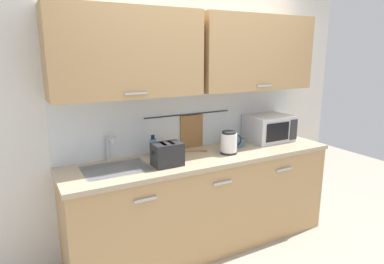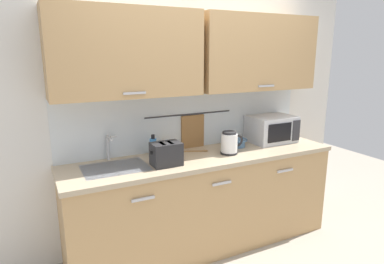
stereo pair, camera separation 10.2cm
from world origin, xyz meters
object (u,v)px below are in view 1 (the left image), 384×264
(electric_kettle, at_px, (229,143))
(toaster, at_px, (167,154))
(dish_soap_bottle, at_px, (153,147))
(mixing_bowl, at_px, (235,142))
(wooden_spoon, at_px, (197,151))
(microwave, at_px, (269,128))
(mug_near_sink, at_px, (165,148))

(electric_kettle, bearing_deg, toaster, -176.58)
(dish_soap_bottle, height_order, toaster, dish_soap_bottle)
(mixing_bowl, distance_m, wooden_spoon, 0.43)
(microwave, height_order, dish_soap_bottle, microwave)
(dish_soap_bottle, height_order, mixing_bowl, dish_soap_bottle)
(toaster, bearing_deg, wooden_spoon, 28.98)
(microwave, relative_size, mixing_bowl, 2.15)
(electric_kettle, xyz_separation_m, toaster, (-0.64, -0.04, -0.01))
(toaster, xyz_separation_m, wooden_spoon, (0.40, 0.22, -0.09))
(electric_kettle, height_order, dish_soap_bottle, electric_kettle)
(mug_near_sink, relative_size, wooden_spoon, 0.45)
(toaster, bearing_deg, electric_kettle, 3.42)
(wooden_spoon, bearing_deg, mixing_bowl, -1.90)
(mug_near_sink, height_order, wooden_spoon, mug_near_sink)
(dish_soap_bottle, height_order, mug_near_sink, dish_soap_bottle)
(microwave, xyz_separation_m, mixing_bowl, (-0.43, 0.00, -0.09))
(dish_soap_bottle, distance_m, mug_near_sink, 0.14)
(electric_kettle, distance_m, mixing_bowl, 0.26)
(dish_soap_bottle, bearing_deg, electric_kettle, -20.57)
(microwave, height_order, electric_kettle, microwave)
(electric_kettle, xyz_separation_m, mixing_bowl, (0.19, 0.17, -0.06))
(wooden_spoon, bearing_deg, toaster, -151.02)
(microwave, bearing_deg, dish_soap_bottle, 176.71)
(electric_kettle, distance_m, toaster, 0.64)
(electric_kettle, xyz_separation_m, dish_soap_bottle, (-0.65, 0.24, -0.01))
(microwave, xyz_separation_m, toaster, (-1.26, -0.21, -0.04))
(electric_kettle, height_order, mug_near_sink, electric_kettle)
(toaster, height_order, wooden_spoon, toaster)
(microwave, bearing_deg, toaster, -170.58)
(electric_kettle, xyz_separation_m, mug_near_sink, (-0.52, 0.28, -0.05))
(mixing_bowl, bearing_deg, dish_soap_bottle, 175.09)
(dish_soap_bottle, bearing_deg, wooden_spoon, -8.00)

